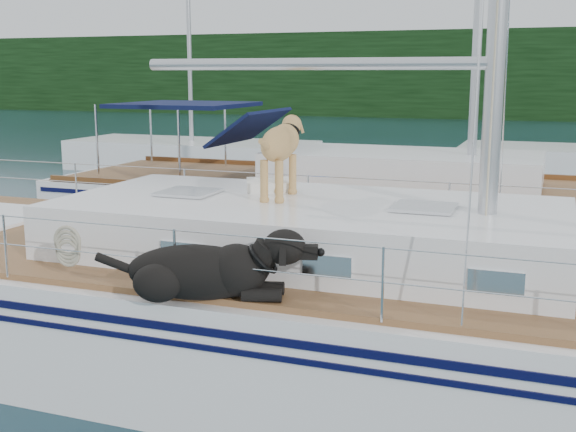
% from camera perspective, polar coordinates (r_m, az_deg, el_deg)
% --- Properties ---
extents(ground, '(120.00, 120.00, 0.00)m').
position_cam_1_polar(ground, '(8.28, -3.80, -10.95)').
color(ground, black).
rests_on(ground, ground).
extents(tree_line, '(90.00, 3.00, 6.00)m').
position_cam_1_polar(tree_line, '(52.07, 17.25, 10.62)').
color(tree_line, black).
rests_on(tree_line, ground).
extents(shore_bank, '(92.00, 1.00, 1.20)m').
position_cam_1_polar(shore_bank, '(53.33, 17.18, 8.04)').
color(shore_bank, '#595147').
rests_on(shore_bank, ground).
extents(main_sailboat, '(12.00, 4.07, 14.01)m').
position_cam_1_polar(main_sailboat, '(8.00, -3.27, -6.57)').
color(main_sailboat, white).
rests_on(main_sailboat, ground).
extents(neighbor_sailboat, '(11.00, 3.50, 13.30)m').
position_cam_1_polar(neighbor_sailboat, '(13.58, 4.44, 0.62)').
color(neighbor_sailboat, white).
rests_on(neighbor_sailboat, ground).
extents(bg_boat_west, '(8.00, 3.00, 11.65)m').
position_cam_1_polar(bg_boat_west, '(23.92, -7.58, 4.72)').
color(bg_boat_west, white).
rests_on(bg_boat_west, ground).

